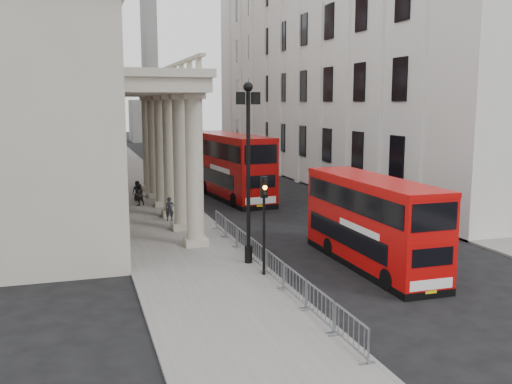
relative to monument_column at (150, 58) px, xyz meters
name	(u,v)px	position (x,y,z in m)	size (l,w,h in m)	color
ground	(291,290)	(-6.00, -92.00, -15.98)	(260.00, 260.00, 0.00)	black
sidewalk_west	(139,188)	(-9.00, -62.00, -15.92)	(6.00, 140.00, 0.12)	slate
sidewalk_east	(311,180)	(7.50, -62.00, -15.92)	(3.00, 140.00, 0.12)	slate
kerb	(172,186)	(-6.05, -62.00, -15.91)	(0.20, 140.00, 0.14)	slate
portico_building	(35,127)	(-16.50, -74.00, -9.98)	(9.00, 28.00, 12.00)	#A59F8A
brick_building	(50,71)	(-16.50, -44.00, -4.98)	(9.00, 32.00, 22.00)	maroon
west_building_far	(59,87)	(-16.50, -12.00, -5.98)	(9.00, 30.00, 20.00)	#A59F8A
east_building	(328,51)	(10.00, -60.00, -3.48)	(8.00, 55.00, 25.00)	silver
monument_column	(150,58)	(0.00, 0.00, 0.00)	(8.00, 8.00, 54.20)	#60605E
lamp_post_south	(248,161)	(-6.60, -88.00, -11.07)	(1.05, 0.44, 8.32)	black
lamp_post_mid	(185,139)	(-6.60, -72.00, -11.07)	(1.05, 0.44, 8.32)	black
lamp_post_north	(155,129)	(-6.60, -56.00, -11.07)	(1.05, 0.44, 8.32)	black
traffic_light	(264,207)	(-6.50, -90.02, -12.88)	(0.28, 0.33, 4.30)	black
crowd_barriers	(265,261)	(-6.35, -89.78, -15.31)	(0.50, 18.75, 1.10)	gray
bus_near	(372,221)	(-1.23, -89.85, -13.82)	(2.38, 9.58, 4.13)	#C00A08
bus_far	(232,165)	(-2.45, -69.46, -13.34)	(3.94, 11.93, 5.06)	#9F0807
pedestrian_a	(170,209)	(-8.62, -77.42, -15.10)	(0.56, 0.36, 1.52)	black
pedestrian_b	(139,195)	(-9.90, -71.31, -15.06)	(0.78, 0.60, 1.60)	black
pedestrian_c	(137,191)	(-9.80, -69.27, -15.09)	(0.76, 0.49, 1.55)	black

